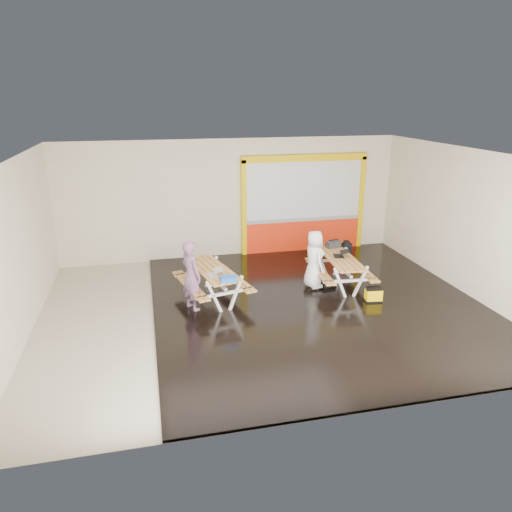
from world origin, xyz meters
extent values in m
cube|color=#BEB4A0|center=(0.00, 0.00, -0.01)|extent=(10.00, 8.00, 0.01)
cube|color=white|center=(0.00, 0.00, 3.50)|extent=(10.00, 8.00, 0.01)
cube|color=beige|center=(0.00, 4.00, 1.75)|extent=(10.00, 0.01, 3.50)
cube|color=beige|center=(0.00, -4.00, 1.75)|extent=(10.00, 0.01, 3.50)
cube|color=beige|center=(-5.00, 0.00, 1.75)|extent=(0.01, 8.00, 3.50)
cube|color=beige|center=(5.00, 0.00, 1.75)|extent=(0.01, 8.00, 3.50)
cube|color=black|center=(1.25, 0.00, 0.03)|extent=(7.50, 7.98, 0.05)
cube|color=red|center=(2.20, 3.93, 0.50)|extent=(3.60, 0.12, 1.00)
cube|color=gray|center=(2.20, 3.93, 1.03)|extent=(3.60, 0.14, 0.10)
cube|color=silver|center=(2.20, 3.94, 1.94)|extent=(3.60, 0.08, 1.72)
cube|color=#E7BF03|center=(0.33, 3.92, 1.45)|extent=(0.14, 0.16, 2.90)
cube|color=#E7BF03|center=(4.07, 3.92, 1.45)|extent=(0.14, 0.16, 2.90)
cube|color=#E7BF03|center=(2.20, 3.92, 2.90)|extent=(3.88, 0.16, 0.20)
cube|color=tan|center=(-1.36, 0.72, 0.79)|extent=(0.58, 1.99, 0.04)
cube|color=tan|center=(-1.22, 0.76, 0.79)|extent=(0.58, 1.99, 0.04)
cube|color=tan|center=(-1.08, 0.79, 0.79)|extent=(0.58, 1.99, 0.04)
cube|color=tan|center=(-0.94, 0.82, 0.79)|extent=(0.58, 1.99, 0.04)
cube|color=tan|center=(-0.81, 0.85, 0.79)|extent=(0.58, 1.99, 0.04)
cube|color=white|center=(-1.17, -0.02, 0.43)|extent=(0.38, 0.14, 0.81)
cube|color=white|center=(-0.65, 0.10, 0.43)|extent=(0.38, 0.14, 0.81)
cube|color=white|center=(-0.91, 0.04, 0.47)|extent=(1.36, 0.37, 0.06)
cube|color=white|center=(-0.91, 0.04, 0.74)|extent=(0.68, 0.21, 0.06)
cube|color=white|center=(-1.51, 1.47, 0.43)|extent=(0.38, 0.14, 0.81)
cube|color=white|center=(-1.00, 1.59, 0.43)|extent=(0.38, 0.14, 0.81)
cube|color=white|center=(-1.26, 1.53, 0.47)|extent=(1.36, 0.37, 0.06)
cube|color=white|center=(-1.26, 1.53, 0.74)|extent=(0.68, 0.21, 0.06)
cube|color=white|center=(-1.08, 0.79, 0.58)|extent=(0.43, 1.62, 0.06)
cube|color=tan|center=(-1.69, 0.65, 0.48)|extent=(0.57, 1.99, 0.04)
cube|color=tan|center=(-1.56, 0.68, 0.48)|extent=(0.57, 1.99, 0.04)
cube|color=tan|center=(-0.61, 0.90, 0.48)|extent=(0.57, 1.99, 0.04)
cube|color=tan|center=(-0.48, 0.93, 0.48)|extent=(0.57, 1.99, 0.04)
cube|color=tan|center=(1.91, 0.91, 0.77)|extent=(0.25, 1.97, 0.04)
cube|color=tan|center=(2.05, 0.90, 0.77)|extent=(0.25, 1.97, 0.04)
cube|color=tan|center=(2.19, 0.90, 0.77)|extent=(0.25, 1.97, 0.04)
cube|color=tan|center=(2.33, 0.89, 0.77)|extent=(0.25, 1.97, 0.04)
cube|color=tan|center=(2.47, 0.88, 0.77)|extent=(0.25, 1.97, 0.04)
cube|color=white|center=(1.89, 0.17, 0.42)|extent=(0.37, 0.08, 0.79)
cube|color=white|center=(2.40, 0.13, 0.42)|extent=(0.37, 0.08, 0.79)
cube|color=white|center=(2.14, 0.15, 0.46)|extent=(1.35, 0.15, 0.06)
cube|color=white|center=(2.14, 0.15, 0.72)|extent=(0.67, 0.10, 0.06)
cube|color=white|center=(1.99, 1.66, 0.42)|extent=(0.37, 0.08, 0.79)
cube|color=white|center=(2.50, 1.62, 0.42)|extent=(0.37, 0.08, 0.79)
cube|color=white|center=(2.24, 1.64, 0.46)|extent=(1.35, 0.15, 0.06)
cube|color=white|center=(2.24, 1.64, 0.72)|extent=(0.67, 0.10, 0.06)
cube|color=white|center=(2.19, 0.90, 0.57)|extent=(0.17, 1.61, 0.06)
cube|color=tan|center=(1.59, 0.94, 0.47)|extent=(0.25, 1.97, 0.04)
cube|color=tan|center=(1.72, 0.93, 0.47)|extent=(0.25, 1.97, 0.04)
cube|color=tan|center=(2.66, 0.86, 0.47)|extent=(0.25, 1.97, 0.04)
cube|color=tan|center=(2.80, 0.85, 0.47)|extent=(0.25, 1.97, 0.04)
imported|color=#714E6F|center=(-1.62, 0.34, 0.84)|extent=(0.62, 0.70, 1.61)
imported|color=white|center=(1.47, 0.85, 0.82)|extent=(0.55, 0.76, 1.45)
cube|color=silver|center=(-1.14, 0.35, 0.81)|extent=(0.27, 0.35, 0.02)
cube|color=silver|center=(-1.00, 0.37, 0.93)|extent=(0.25, 0.35, 0.06)
cube|color=silver|center=(-1.01, 0.37, 0.93)|extent=(0.22, 0.31, 0.05)
cube|color=black|center=(2.18, 1.02, 0.79)|extent=(0.31, 0.38, 0.02)
cube|color=black|center=(2.32, 0.98, 0.91)|extent=(0.29, 0.38, 0.07)
cube|color=silver|center=(2.32, 0.98, 0.91)|extent=(0.25, 0.33, 0.05)
cube|color=blue|center=(-0.84, -0.07, 0.86)|extent=(0.36, 0.26, 0.10)
cube|color=black|center=(2.33, 1.75, 0.87)|extent=(0.42, 0.29, 0.17)
cylinder|color=black|center=(2.33, 1.75, 1.00)|extent=(0.29, 0.10, 0.02)
cube|color=black|center=(2.70, 1.75, 0.69)|extent=(0.28, 0.21, 0.37)
cylinder|color=black|center=(2.70, 1.75, 0.90)|extent=(0.19, 0.19, 0.09)
cube|color=black|center=(1.87, 0.91, 0.12)|extent=(0.39, 0.33, 0.13)
cube|color=black|center=(2.58, -0.23, 0.07)|extent=(0.42, 0.30, 0.04)
cube|color=#E0BD01|center=(2.58, -0.23, 0.22)|extent=(0.40, 0.28, 0.29)
cube|color=black|center=(2.58, -0.23, 0.37)|extent=(0.42, 0.30, 0.03)
camera|label=1|loc=(-2.47, -9.71, 4.69)|focal=33.63mm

